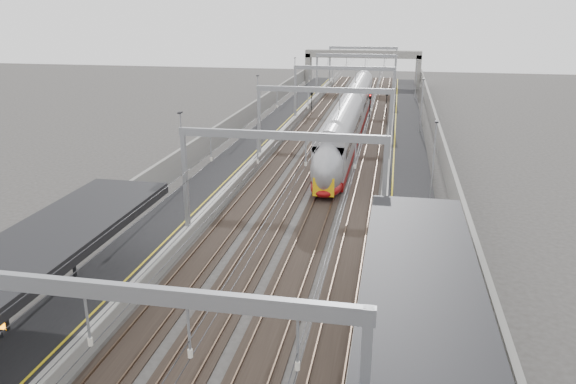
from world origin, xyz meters
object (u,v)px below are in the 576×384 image
at_px(train, 349,122).
at_px(bench, 447,366).
at_px(overbridge, 363,59).
at_px(signal_green, 312,97).

distance_m(train, bench, 45.76).
xyz_separation_m(overbridge, train, (1.50, -46.17, -3.22)).
relative_size(bench, signal_green, 0.53).
relative_size(train, bench, 26.67).
bearing_deg(bench, overbridge, 95.76).
xyz_separation_m(train, bench, (7.70, -45.11, -0.52)).
height_order(overbridge, train, overbridge).
xyz_separation_m(train, signal_green, (-6.70, 15.40, 0.33)).
bearing_deg(signal_green, bench, -76.61).
xyz_separation_m(bench, signal_green, (-14.40, 60.51, 0.84)).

